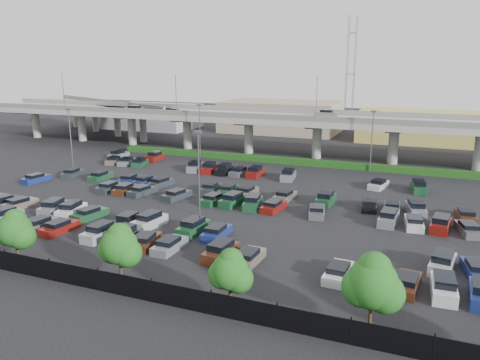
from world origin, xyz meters
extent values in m
plane|color=black|center=(0.00, 0.00, 0.00)|extent=(280.00, 280.00, 0.00)
cube|color=gray|center=(0.00, 32.00, 7.25)|extent=(150.00, 13.00, 1.10)
cube|color=slate|center=(0.00, 25.75, 8.30)|extent=(150.00, 0.50, 1.00)
cube|color=slate|center=(0.00, 38.25, 8.30)|extent=(150.00, 0.50, 1.00)
cylinder|color=gray|center=(-65.00, 32.00, 3.35)|extent=(1.80, 1.80, 6.70)
cube|color=slate|center=(-65.00, 32.00, 6.50)|extent=(2.60, 9.75, 0.50)
cylinder|color=gray|center=(-51.00, 32.00, 3.35)|extent=(1.80, 1.80, 6.70)
cube|color=slate|center=(-51.00, 32.00, 6.50)|extent=(2.60, 9.75, 0.50)
cylinder|color=gray|center=(-37.00, 32.00, 3.35)|extent=(1.80, 1.80, 6.70)
cube|color=slate|center=(-37.00, 32.00, 6.50)|extent=(2.60, 9.75, 0.50)
cylinder|color=gray|center=(-23.00, 32.00, 3.35)|extent=(1.80, 1.80, 6.70)
cube|color=slate|center=(-23.00, 32.00, 6.50)|extent=(2.60, 9.75, 0.50)
cylinder|color=gray|center=(-9.00, 32.00, 3.35)|extent=(1.80, 1.80, 6.70)
cube|color=slate|center=(-9.00, 32.00, 6.50)|extent=(2.60, 9.75, 0.50)
cylinder|color=gray|center=(5.00, 32.00, 3.35)|extent=(1.80, 1.80, 6.70)
cube|color=slate|center=(5.00, 32.00, 6.50)|extent=(2.60, 9.75, 0.50)
cylinder|color=gray|center=(19.00, 32.00, 3.35)|extent=(1.80, 1.80, 6.70)
cube|color=slate|center=(19.00, 32.00, 6.50)|extent=(2.60, 9.75, 0.50)
cylinder|color=gray|center=(33.00, 32.00, 3.35)|extent=(1.80, 1.80, 6.70)
cube|color=#4C2514|center=(-34.00, 29.00, 8.21)|extent=(4.40, 1.82, 0.82)
cube|color=black|center=(-34.00, 29.00, 8.84)|extent=(2.30, 1.60, 0.50)
cube|color=#695E52|center=(6.00, 35.00, 8.21)|extent=(4.40, 1.82, 0.82)
cube|color=black|center=(6.00, 35.00, 8.84)|extent=(2.30, 1.60, 0.50)
cylinder|color=#55555B|center=(-50.00, 25.90, 11.80)|extent=(0.14, 0.14, 8.00)
cylinder|color=#55555B|center=(-22.00, 25.90, 11.80)|extent=(0.14, 0.14, 8.00)
cylinder|color=#55555B|center=(6.00, 25.90, 11.80)|extent=(0.14, 0.14, 8.00)
cube|color=gray|center=(-52.00, 43.00, 7.25)|extent=(50.93, 30.13, 1.10)
cube|color=slate|center=(-52.00, 43.00, 8.30)|extent=(47.34, 22.43, 1.00)
cylinder|color=gray|center=(-69.22, 51.03, 3.35)|extent=(1.60, 1.60, 6.70)
cylinder|color=gray|center=(-58.34, 45.96, 3.35)|extent=(1.60, 1.60, 6.70)
cylinder|color=gray|center=(-47.47, 40.89, 3.35)|extent=(1.60, 1.60, 6.70)
cylinder|color=gray|center=(-36.59, 35.82, 3.35)|extent=(1.60, 1.60, 6.70)
cube|color=#153910|center=(0.00, 25.00, 0.55)|extent=(66.00, 1.60, 1.10)
cube|color=black|center=(0.00, -28.00, 0.90)|extent=(70.00, 0.06, 1.80)
cylinder|color=black|center=(-9.00, -28.00, 1.00)|extent=(0.10, 0.10, 2.00)
cylinder|color=black|center=(-4.00, -28.00, 1.00)|extent=(0.10, 0.10, 2.00)
cylinder|color=black|center=(1.00, -28.00, 1.00)|extent=(0.10, 0.10, 2.00)
cylinder|color=black|center=(6.00, -28.00, 1.00)|extent=(0.10, 0.10, 2.00)
cylinder|color=black|center=(11.00, -28.00, 1.00)|extent=(0.10, 0.10, 2.00)
cylinder|color=black|center=(16.00, -28.00, 1.00)|extent=(0.10, 0.10, 2.00)
cylinder|color=black|center=(21.00, -28.00, 1.00)|extent=(0.10, 0.10, 2.00)
cylinder|color=black|center=(26.00, -28.00, 1.00)|extent=(0.10, 0.10, 2.00)
cylinder|color=#332316|center=(-9.00, -26.67, 0.98)|extent=(0.26, 0.26, 1.96)
sphere|color=#185316|center=(-9.00, -26.67, 3.37)|extent=(3.04, 3.04, 3.04)
sphere|color=#185316|center=(-8.29, -26.57, 2.82)|extent=(2.39, 2.39, 2.39)
sphere|color=#185316|center=(-9.60, -26.75, 3.04)|extent=(2.39, 2.39, 2.39)
sphere|color=#185316|center=(-8.96, -26.55, 4.24)|extent=(2.06, 2.06, 2.06)
cylinder|color=#332316|center=(2.00, -26.39, 0.99)|extent=(0.26, 0.26, 1.97)
sphere|color=#185316|center=(2.00, -26.39, 3.39)|extent=(3.07, 3.07, 3.07)
sphere|color=#185316|center=(2.71, -26.29, 2.85)|extent=(2.41, 2.41, 2.41)
sphere|color=#185316|center=(1.40, -26.47, 3.07)|extent=(2.41, 2.41, 2.41)
sphere|color=#185316|center=(2.04, -26.27, 4.27)|extent=(2.08, 2.08, 2.08)
cylinder|color=#332316|center=(12.00, -26.82, 0.90)|extent=(0.26, 0.26, 1.80)
sphere|color=#185316|center=(12.00, -26.82, 3.09)|extent=(2.79, 2.79, 2.79)
sphere|color=#185316|center=(12.65, -26.72, 2.59)|extent=(2.19, 2.19, 2.19)
sphere|color=#185316|center=(11.45, -26.90, 2.79)|extent=(2.19, 2.19, 2.19)
sphere|color=#185316|center=(12.04, -26.70, 3.89)|extent=(1.89, 1.89, 1.89)
cylinder|color=#332316|center=(22.00, -26.38, 1.10)|extent=(0.26, 0.26, 2.21)
sphere|color=#185316|center=(22.00, -26.38, 3.80)|extent=(3.43, 3.43, 3.43)
sphere|color=#185316|center=(22.80, -26.28, 3.19)|extent=(2.70, 2.70, 2.70)
sphere|color=#185316|center=(21.33, -26.46, 3.43)|extent=(2.70, 2.70, 2.70)
sphere|color=#185316|center=(22.04, -26.26, 4.78)|extent=(2.33, 2.33, 2.33)
cube|color=slate|center=(-20.00, -18.50, 0.53)|extent=(2.31, 4.58, 1.05)
cube|color=black|center=(-20.00, -18.50, 1.34)|extent=(1.89, 2.77, 0.65)
cube|color=#505357|center=(-14.50, -18.50, 0.41)|extent=(2.20, 4.54, 0.82)
cube|color=black|center=(-14.50, -18.70, 1.04)|extent=(1.80, 2.43, 0.50)
cube|color=maroon|center=(-11.75, -18.50, 0.41)|extent=(2.22, 4.55, 0.82)
cube|color=black|center=(-11.75, -18.70, 1.04)|extent=(1.81, 2.44, 0.50)
cube|color=#B1B2B6|center=(-6.25, -18.50, 0.53)|extent=(2.07, 4.50, 1.05)
cube|color=black|center=(-6.25, -18.50, 1.34)|extent=(1.75, 2.69, 0.65)
cube|color=#2B3238|center=(-3.50, -18.50, 0.53)|extent=(2.27, 4.56, 1.05)
cube|color=black|center=(-3.50, -18.50, 1.34)|extent=(1.86, 2.75, 0.65)
cube|color=#4C2514|center=(-0.75, -18.50, 0.41)|extent=(2.50, 4.64, 0.82)
cube|color=black|center=(-0.75, -18.70, 1.04)|extent=(1.95, 2.53, 0.50)
cube|color=slate|center=(2.00, -18.50, 0.41)|extent=(1.89, 4.43, 0.82)
cube|color=black|center=(2.00, -18.70, 1.04)|extent=(1.64, 2.32, 0.50)
cube|color=#4C2514|center=(7.50, -18.50, 0.53)|extent=(2.20, 4.54, 1.05)
cube|color=black|center=(7.50, -18.50, 1.34)|extent=(1.82, 2.73, 0.65)
cube|color=#695E52|center=(10.25, -18.50, 0.41)|extent=(2.08, 4.50, 0.82)
cube|color=black|center=(10.25, -18.70, 1.04)|extent=(1.74, 2.39, 0.50)
cube|color=white|center=(18.50, -18.50, 0.41)|extent=(2.08, 4.50, 0.82)
cube|color=black|center=(18.50, -18.70, 1.04)|extent=(1.74, 2.39, 0.50)
cube|color=#4C2514|center=(21.25, -18.50, 0.53)|extent=(2.62, 4.67, 1.05)
cube|color=black|center=(21.25, -18.50, 1.34)|extent=(2.07, 2.86, 0.65)
cube|color=#4C2514|center=(24.00, -18.50, 0.41)|extent=(2.30, 4.58, 0.82)
cube|color=black|center=(24.00, -18.70, 1.04)|extent=(1.85, 2.46, 0.50)
cube|color=white|center=(26.75, -18.50, 0.53)|extent=(2.04, 4.48, 1.05)
cube|color=black|center=(26.75, -18.50, 1.34)|extent=(1.73, 2.68, 0.65)
cube|color=black|center=(-25.50, -13.50, 0.41)|extent=(2.45, 4.62, 0.82)
cube|color=black|center=(-25.50, -13.70, 1.04)|extent=(1.92, 2.51, 0.50)
cube|color=#695E52|center=(-22.75, -13.50, 0.41)|extent=(2.57, 4.65, 0.82)
cube|color=black|center=(-22.75, -13.70, 1.04)|extent=(1.98, 2.55, 0.50)
cube|color=slate|center=(-17.25, -13.50, 0.53)|extent=(2.64, 4.67, 1.05)
cube|color=black|center=(-17.25, -13.50, 1.34)|extent=(2.08, 2.86, 0.65)
cube|color=white|center=(-14.50, -13.50, 0.53)|extent=(2.55, 4.65, 1.05)
cube|color=black|center=(-14.50, -13.50, 1.34)|extent=(2.03, 2.84, 0.65)
cube|color=#1B4C2A|center=(-11.75, -13.50, 0.41)|extent=(2.61, 4.66, 0.82)
cube|color=black|center=(-11.75, -13.70, 1.04)|extent=(2.00, 2.56, 0.50)
cube|color=black|center=(-6.25, -13.50, 0.41)|extent=(1.89, 4.43, 0.82)
cube|color=black|center=(-6.25, -13.70, 1.04)|extent=(1.64, 2.33, 0.50)
cube|color=#B1B2B6|center=(-3.50, -13.50, 0.53)|extent=(2.46, 4.62, 1.05)
cube|color=black|center=(-3.50, -13.50, 1.34)|extent=(1.97, 2.81, 0.65)
cube|color=#1B4C2A|center=(2.00, -13.50, 0.53)|extent=(2.13, 4.52, 1.05)
cube|color=black|center=(2.00, -13.50, 1.34)|extent=(1.78, 2.71, 0.65)
cube|color=navy|center=(4.75, -13.50, 0.41)|extent=(1.86, 4.42, 0.82)
cube|color=black|center=(4.75, -13.70, 1.04)|extent=(1.62, 2.31, 0.50)
cube|color=#B1B2B6|center=(26.75, -13.50, 0.53)|extent=(2.51, 4.64, 1.05)
cube|color=black|center=(26.75, -13.50, 1.34)|extent=(2.00, 2.82, 0.65)
cube|color=navy|center=(29.50, -13.50, 0.41)|extent=(2.57, 4.65, 0.82)
cube|color=black|center=(29.50, -13.70, 1.04)|extent=(1.99, 2.55, 0.50)
cube|color=navy|center=(-31.00, -2.50, 0.41)|extent=(2.37, 4.60, 0.82)
cube|color=black|center=(-31.00, -2.70, 1.04)|extent=(1.88, 2.49, 0.50)
cube|color=#2B3238|center=(-17.25, -2.50, 0.41)|extent=(1.91, 4.44, 0.82)
cube|color=black|center=(-17.25, -2.70, 1.04)|extent=(1.65, 2.33, 0.50)
cube|color=#4C2514|center=(-14.50, -2.50, 0.41)|extent=(2.00, 4.47, 0.82)
cube|color=black|center=(-14.50, -2.70, 1.04)|extent=(1.70, 2.36, 0.50)
cube|color=#2B3238|center=(-11.75, -2.50, 0.41)|extent=(2.53, 4.64, 0.82)
cube|color=black|center=(-11.75, -2.70, 1.04)|extent=(1.97, 2.54, 0.50)
cube|color=#2B3238|center=(-6.25, -2.50, 0.41)|extent=(2.69, 4.68, 0.82)
cube|color=black|center=(-6.25, -2.70, 1.04)|extent=(2.04, 2.58, 0.50)
cube|color=#1B4C2A|center=(-0.75, -2.50, 0.41)|extent=(2.42, 4.61, 0.82)
cube|color=black|center=(-0.75, -2.70, 1.04)|extent=(1.91, 2.50, 0.50)
cube|color=#1B4C2A|center=(2.00, -2.50, 0.53)|extent=(2.47, 4.63, 1.05)
cube|color=black|center=(2.00, -2.50, 1.34)|extent=(1.98, 2.81, 0.65)
cube|color=#1B4C2A|center=(4.75, -2.50, 0.53)|extent=(2.45, 4.62, 1.05)
cube|color=black|center=(4.75, -2.50, 1.34)|extent=(1.97, 2.81, 0.65)
cube|color=maroon|center=(7.50, -2.50, 0.41)|extent=(2.31, 4.58, 0.82)
cube|color=black|center=(7.50, -2.70, 1.04)|extent=(1.85, 2.47, 0.50)
cube|color=#505357|center=(13.00, -2.50, 0.41)|extent=(2.63, 4.67, 0.82)
cube|color=black|center=(13.00, -2.70, 1.04)|extent=(2.01, 2.57, 0.50)
cube|color=slate|center=(21.25, -2.50, 0.53)|extent=(2.14, 4.52, 1.05)
cube|color=black|center=(21.25, -2.50, 1.34)|extent=(1.79, 2.71, 0.65)
cube|color=white|center=(24.00, -2.50, 0.41)|extent=(2.34, 4.59, 0.82)
cube|color=black|center=(24.00, -2.70, 1.04)|extent=(1.87, 2.48, 0.50)
cube|color=maroon|center=(26.75, -2.50, 0.53)|extent=(2.40, 4.61, 1.05)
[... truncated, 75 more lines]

